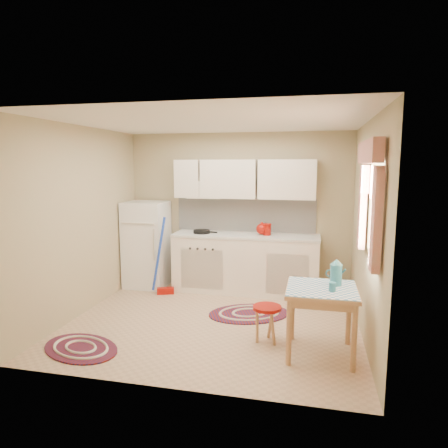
{
  "coord_description": "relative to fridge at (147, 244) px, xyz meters",
  "views": [
    {
      "loc": [
        1.19,
        -4.74,
        1.99
      ],
      "look_at": [
        0.07,
        0.25,
        1.23
      ],
      "focal_mm": 32.0,
      "sensor_mm": 36.0,
      "label": 1
    }
  ],
  "objects": [
    {
      "name": "mug",
      "position": [
        2.86,
        -1.97,
        0.07
      ],
      "size": [
        0.09,
        0.09,
        0.1
      ],
      "primitive_type": "cylinder",
      "rotation": [
        0.0,
        0.0,
        -0.36
      ],
      "color": "teal",
      "rests_on": "table"
    },
    {
      "name": "red_canister",
      "position": [
        1.97,
        0.05,
        0.3
      ],
      "size": [
        0.16,
        0.16,
        0.16
      ],
      "primitive_type": "cylinder",
      "rotation": [
        0.0,
        0.0,
        0.44
      ],
      "color": "#990D05",
      "rests_on": "countertop"
    },
    {
      "name": "red_kettle",
      "position": [
        1.88,
        0.05,
        0.31
      ],
      "size": [
        0.24,
        0.23,
        0.19
      ],
      "primitive_type": null,
      "rotation": [
        0.0,
        0.0,
        -0.39
      ],
      "color": "#990D05",
      "rests_on": "countertop"
    },
    {
      "name": "rug_center",
      "position": [
        1.85,
        -0.91,
        -0.69
      ],
      "size": [
        1.29,
        1.09,
        0.02
      ],
      "primitive_type": null,
      "rotation": [
        0.0,
        0.0,
        0.38
      ],
      "color": "maroon",
      "rests_on": "ground"
    },
    {
      "name": "coffee_pot",
      "position": [
        2.9,
        -1.75,
        0.17
      ],
      "size": [
        0.19,
        0.17,
        0.31
      ],
      "primitive_type": null,
      "rotation": [
        0.0,
        0.0,
        -0.3
      ],
      "color": "teal",
      "rests_on": "table"
    },
    {
      "name": "fridge",
      "position": [
        0.0,
        0.0,
        0.0
      ],
      "size": [
        0.65,
        0.6,
        1.4
      ],
      "primitive_type": "cube",
      "color": "white",
      "rests_on": "ground"
    },
    {
      "name": "room_shell",
      "position": [
        1.61,
        -1.01,
        0.9
      ],
      "size": [
        3.64,
        3.6,
        2.52
      ],
      "color": "tan",
      "rests_on": "ground"
    },
    {
      "name": "broom",
      "position": [
        0.45,
        -0.35,
        -0.1
      ],
      "size": [
        0.3,
        0.21,
        1.2
      ],
      "primitive_type": null,
      "rotation": [
        0.0,
        0.0,
        0.35
      ],
      "color": "blue",
      "rests_on": "ground"
    },
    {
      "name": "rug_left",
      "position": [
        0.22,
        -2.32,
        -0.69
      ],
      "size": [
        1.11,
        0.94,
        0.02
      ],
      "primitive_type": null,
      "rotation": [
        0.0,
        0.0,
        -0.39
      ],
      "color": "maroon",
      "rests_on": "ground"
    },
    {
      "name": "table",
      "position": [
        2.76,
        -1.87,
        -0.34
      ],
      "size": [
        0.72,
        0.72,
        0.72
      ],
      "primitive_type": "cube",
      "color": "tan",
      "rests_on": "ground"
    },
    {
      "name": "frying_pan",
      "position": [
        0.94,
        0.0,
        0.24
      ],
      "size": [
        0.31,
        0.31,
        0.05
      ],
      "primitive_type": "cylinder",
      "rotation": [
        0.0,
        0.0,
        -0.19
      ],
      "color": "black",
      "rests_on": "countertop"
    },
    {
      "name": "stool",
      "position": [
        2.18,
        -1.7,
        -0.49
      ],
      "size": [
        0.4,
        0.4,
        0.42
      ],
      "primitive_type": "cylinder",
      "rotation": [
        0.0,
        0.0,
        -0.3
      ],
      "color": "#990D05",
      "rests_on": "ground"
    },
    {
      "name": "base_cabinets",
      "position": [
        1.63,
        0.05,
        -0.26
      ],
      "size": [
        2.25,
        0.6,
        0.88
      ],
      "primitive_type": "cube",
      "color": "white",
      "rests_on": "ground"
    },
    {
      "name": "countertop",
      "position": [
        1.63,
        0.05,
        0.2
      ],
      "size": [
        2.27,
        0.62,
        0.04
      ],
      "primitive_type": "cube",
      "color": "silver",
      "rests_on": "base_cabinets"
    }
  ]
}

